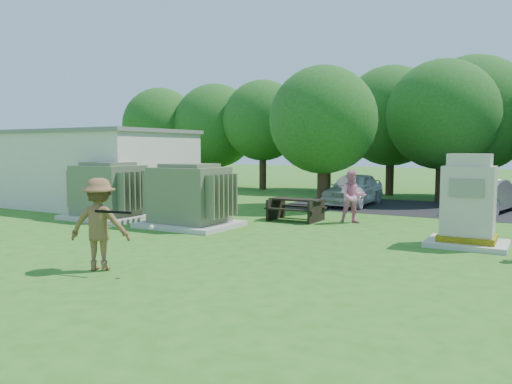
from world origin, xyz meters
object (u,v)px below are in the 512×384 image
Objects in this scene: person_at_picnic at (353,197)px; car_white at (354,189)px; picnic_table at (296,207)px; car_silver_a at (488,195)px; transformer_left at (109,192)px; generator_cabinet at (468,206)px; batter at (99,224)px; transformer_right at (190,197)px.

car_white is (-1.77, 5.29, -0.17)m from person_at_picnic.
car_silver_a is (5.74, 5.93, 0.19)m from picnic_table.
transformer_left is 12.11m from generator_cabinet.
batter is at bearing -45.04° from transformer_left.
transformer_right reaches higher than person_at_picnic.
car_white is (0.68, 14.31, -0.24)m from batter.
car_white is at bearing 126.74° from generator_cabinet.
transformer_left is at bearing 180.00° from transformer_right.
picnic_table is (2.44, 2.97, -0.48)m from transformer_right.
transformer_left is at bearing 171.12° from person_at_picnic.
transformer_right is at bearing -97.06° from batter.
transformer_left is 6.84m from picnic_table.
car_silver_a is at bearing 3.14° from car_white.
car_silver_a is at bearing 47.41° from transformer_right.
transformer_right is 9.04m from car_white.
picnic_table is 0.45× the size of car_silver_a.
transformer_right is 1.54× the size of batter.
batter is 14.33m from car_white.
transformer_right reaches higher than car_white.
generator_cabinet is 1.32× the size of picnic_table.
generator_cabinet is at bearing -160.07° from batter.
batter reaches higher than picnic_table.
transformer_left reaches higher than person_at_picnic.
transformer_right is 3.88m from picnic_table.
picnic_table is 5.68m from car_white.
transformer_left is 1.54× the size of batter.
transformer_right is 0.73× the size of car_silver_a.
car_white is 1.05× the size of car_silver_a.
generator_cabinet is 9.23m from batter.
picnic_table is at bearing -91.64° from car_white.
transformer_left is 0.69× the size of car_white.
transformer_right reaches higher than batter.
car_silver_a is (11.88, 8.90, -0.29)m from transformer_left.
person_at_picnic is at bearing 149.05° from generator_cabinet.
person_at_picnic is 5.59m from car_white.
generator_cabinet is (12.07, 0.98, 0.09)m from transformer_left.
person_at_picnic reaches higher than car_silver_a.
transformer_right reaches higher than car_silver_a.
person_at_picnic is 6.71m from car_silver_a.
person_at_picnic is 0.44× the size of car_silver_a.
batter is at bearing -92.30° from car_white.
transformer_right is at bearing -174.15° from person_at_picnic.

